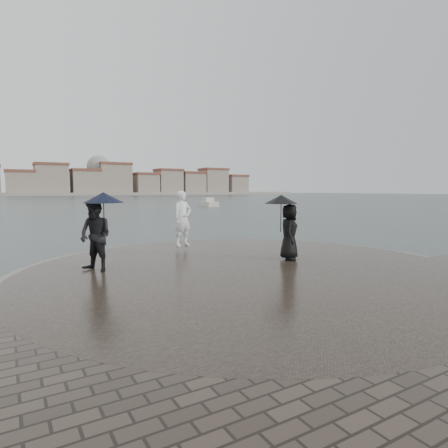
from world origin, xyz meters
TOP-DOWN VIEW (x-y plane):
  - ground at (0.00, 0.00)m, footprint 400.00×400.00m
  - kerb_ring at (0.00, 3.50)m, footprint 12.50×12.50m
  - quay_tip at (0.00, 3.50)m, footprint 11.90×11.90m
  - statue at (0.14, 8.10)m, footprint 0.84×0.65m
  - visitor_left at (-3.55, 5.26)m, footprint 1.32×1.20m
  - visitor_right at (1.68, 3.93)m, footprint 1.23×1.09m
  - far_skyline at (-6.29, 160.71)m, footprint 260.00×20.00m
  - boats at (4.18, 39.41)m, footprint 36.20×15.14m

SIDE VIEW (x-z plane):
  - ground at x=0.00m, z-range 0.00..0.00m
  - kerb_ring at x=0.00m, z-range 0.00..0.32m
  - quay_tip at x=0.00m, z-range 0.00..0.36m
  - boats at x=4.18m, z-range -0.37..1.13m
  - statue at x=0.14m, z-range 0.36..2.43m
  - visitor_right at x=1.68m, z-range 0.49..2.44m
  - visitor_left at x=-3.55m, z-range 0.47..2.51m
  - far_skyline at x=-6.29m, z-range -12.89..24.11m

